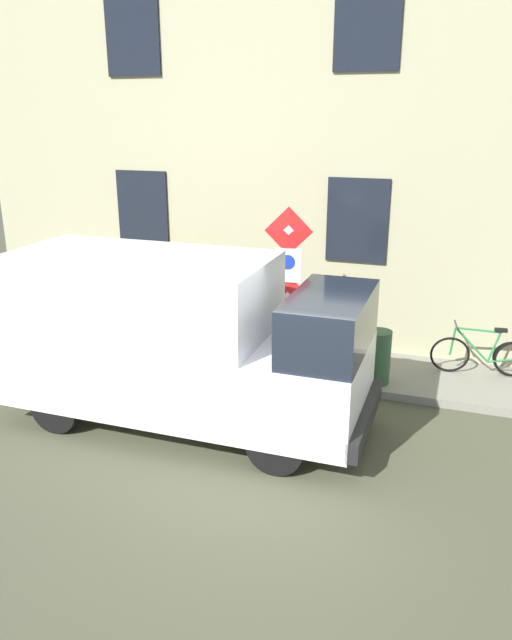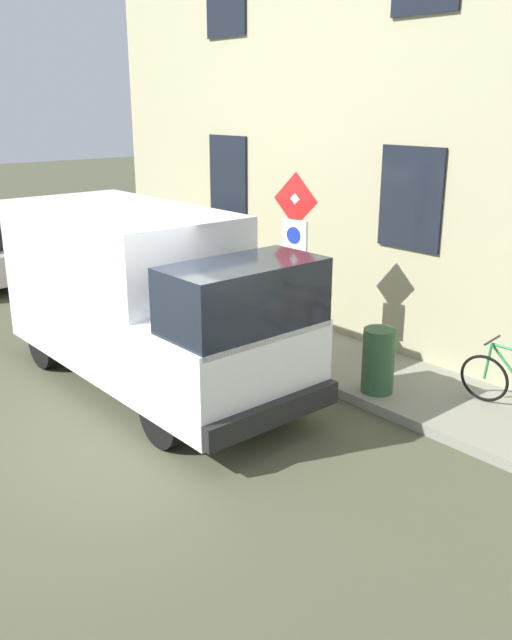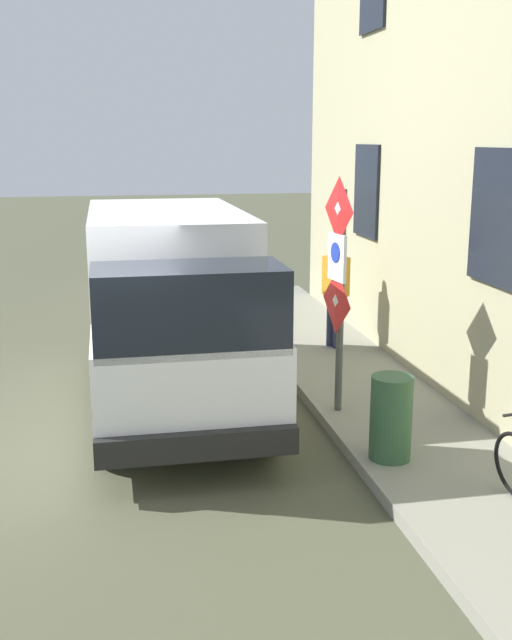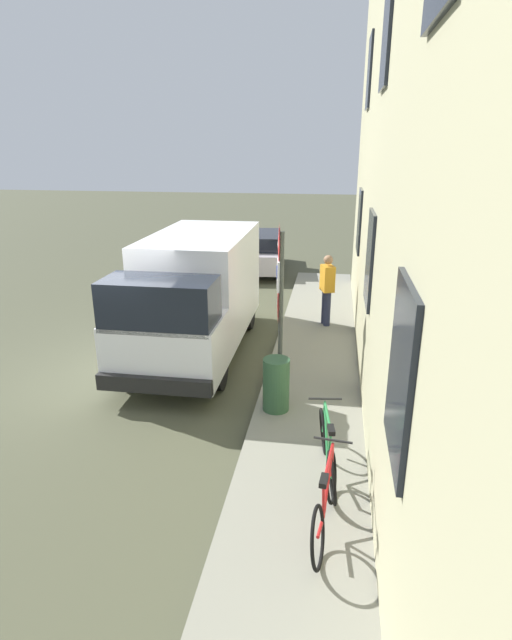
# 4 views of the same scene
# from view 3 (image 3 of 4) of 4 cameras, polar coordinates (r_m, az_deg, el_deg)

# --- Properties ---
(ground_plane) EXTENTS (80.00, 80.00, 0.00)m
(ground_plane) POSITION_cam_3_polar(r_m,az_deg,el_deg) (8.52, -13.52, -10.72)
(ground_plane) COLOR #484935
(sidewalk_slab) EXTENTS (1.77, 17.73, 0.14)m
(sidewalk_slab) POSITION_cam_3_polar(r_m,az_deg,el_deg) (9.12, 11.54, -8.48)
(sidewalk_slab) COLOR gray
(sidewalk_slab) RESTS_ON ground_plane
(sign_post_stacked) EXTENTS (0.18, 0.56, 2.74)m
(sign_post_stacked) POSITION_cam_3_polar(r_m,az_deg,el_deg) (9.14, 6.12, 3.51)
(sign_post_stacked) COLOR #474C47
(sign_post_stacked) RESTS_ON sidewalk_slab
(delivery_van) EXTENTS (2.01, 5.33, 2.50)m
(delivery_van) POSITION_cam_3_polar(r_m,az_deg,el_deg) (9.94, -6.36, 1.18)
(delivery_van) COLOR white
(delivery_van) RESTS_ON ground_plane
(parked_hatchback) EXTENTS (2.13, 4.15, 1.38)m
(parked_hatchback) POSITION_cam_3_polar(r_m,az_deg,el_deg) (17.52, -7.92, 4.46)
(parked_hatchback) COLOR #BFB5BD
(parked_hatchback) RESTS_ON ground_plane
(pedestrian) EXTENTS (0.38, 0.46, 1.72)m
(pedestrian) POSITION_cam_3_polar(r_m,az_deg,el_deg) (12.21, 5.96, 2.23)
(pedestrian) COLOR #262B47
(pedestrian) RESTS_ON sidewalk_slab
(litter_bin) EXTENTS (0.44, 0.44, 0.90)m
(litter_bin) POSITION_cam_3_polar(r_m,az_deg,el_deg) (8.14, 10.05, -7.20)
(litter_bin) COLOR #2D5133
(litter_bin) RESTS_ON sidewalk_slab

